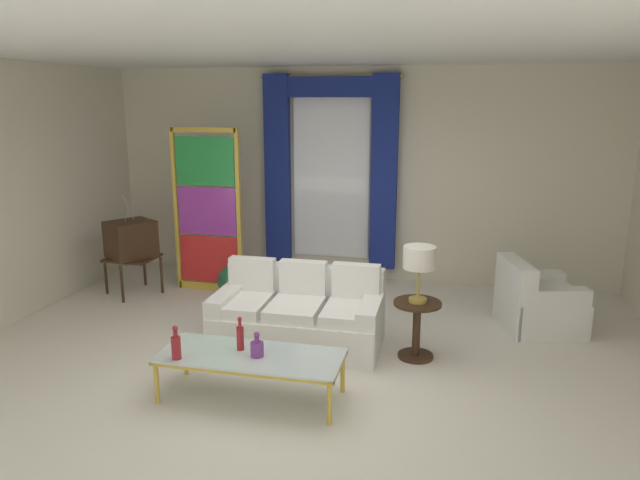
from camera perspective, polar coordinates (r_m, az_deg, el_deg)
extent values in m
plane|color=silver|center=(5.96, -1.46, -11.91)|extent=(16.00, 16.00, 0.00)
cube|color=beige|center=(8.44, 3.73, 6.32)|extent=(8.00, 0.12, 3.00)
cube|color=beige|center=(7.75, -27.56, 4.15)|extent=(0.12, 7.00, 3.00)
cube|color=white|center=(6.17, 0.32, 17.82)|extent=(8.00, 7.60, 0.04)
cube|color=white|center=(8.43, 1.10, 6.67)|extent=(1.10, 0.02, 2.50)
cylinder|color=gold|center=(8.29, 1.02, 15.63)|extent=(2.00, 0.04, 0.04)
cube|color=navy|center=(8.53, -4.15, 6.72)|extent=(0.36, 0.12, 2.70)
cube|color=navy|center=(8.20, 6.25, 6.41)|extent=(0.36, 0.12, 2.70)
cube|color=navy|center=(8.27, 0.99, 14.67)|extent=(1.80, 0.10, 0.28)
cube|color=white|center=(6.30, -2.21, -8.58)|extent=(1.75, 0.92, 0.38)
cube|color=white|center=(6.56, -1.40, -5.78)|extent=(1.74, 0.22, 0.78)
cube|color=white|center=(6.12, 4.94, -8.38)|extent=(0.21, 0.86, 0.56)
cube|color=white|center=(6.49, -8.94, -7.18)|extent=(0.21, 0.86, 0.56)
cube|color=white|center=(6.05, 3.01, -7.01)|extent=(0.54, 0.74, 0.12)
cube|color=white|center=(6.27, 3.53, -4.12)|extent=(0.51, 0.15, 0.40)
cube|color=white|center=(6.16, -2.35, -6.60)|extent=(0.54, 0.74, 0.12)
cube|color=white|center=(6.38, -1.63, -3.78)|extent=(0.51, 0.15, 0.40)
cube|color=white|center=(6.33, -7.46, -6.15)|extent=(0.54, 0.74, 0.12)
cube|color=white|center=(6.54, -6.57, -3.43)|extent=(0.51, 0.15, 0.40)
cube|color=silver|center=(5.21, -6.74, -11.08)|extent=(1.60, 0.64, 0.02)
cube|color=gold|center=(5.47, -5.66, -10.01)|extent=(1.60, 0.04, 0.03)
cube|color=gold|center=(4.96, -7.93, -12.67)|extent=(1.60, 0.04, 0.03)
cube|color=gold|center=(5.51, -14.50, -10.22)|extent=(0.04, 0.64, 0.03)
cube|color=gold|center=(5.03, 1.85, -12.20)|extent=(0.04, 0.64, 0.03)
cylinder|color=gold|center=(5.81, -12.92, -10.92)|extent=(0.04, 0.04, 0.38)
cylinder|color=gold|center=(5.36, 2.22, -12.73)|extent=(0.04, 0.04, 0.38)
cylinder|color=gold|center=(5.36, -15.59, -13.24)|extent=(0.04, 0.04, 0.38)
cylinder|color=gold|center=(4.87, 0.92, -15.59)|extent=(0.04, 0.04, 0.38)
cylinder|color=maroon|center=(5.26, -7.75, -9.46)|extent=(0.06, 0.06, 0.21)
cylinder|color=maroon|center=(5.21, -7.80, -8.08)|extent=(0.03, 0.03, 0.06)
sphere|color=maroon|center=(5.20, -7.82, -7.61)|extent=(0.04, 0.04, 0.04)
cylinder|color=maroon|center=(5.19, -13.80, -10.16)|extent=(0.08, 0.08, 0.20)
cylinder|color=maroon|center=(5.15, -13.88, -8.85)|extent=(0.04, 0.04, 0.06)
sphere|color=maroon|center=(5.13, -13.91, -8.33)|extent=(0.05, 0.05, 0.05)
cylinder|color=#753384|center=(5.14, -6.13, -10.52)|extent=(0.11, 0.11, 0.13)
cylinder|color=#753384|center=(5.11, -6.16, -9.62)|extent=(0.04, 0.04, 0.05)
sphere|color=#753384|center=(5.09, -6.17, -9.13)|extent=(0.05, 0.05, 0.05)
cube|color=#382314|center=(8.21, -17.77, -1.65)|extent=(0.62, 0.54, 0.03)
cylinder|color=#382314|center=(8.37, -20.09, -3.31)|extent=(0.04, 0.04, 0.50)
cylinder|color=#382314|center=(8.60, -16.69, -2.62)|extent=(0.04, 0.04, 0.50)
cylinder|color=#382314|center=(7.95, -18.69, -4.07)|extent=(0.04, 0.04, 0.50)
cylinder|color=#382314|center=(8.19, -15.15, -3.32)|extent=(0.04, 0.04, 0.50)
cube|color=#382314|center=(8.15, -17.90, 0.09)|extent=(0.71, 0.73, 0.48)
cube|color=black|center=(8.35, -18.62, 0.49)|extent=(0.23, 0.33, 0.30)
cylinder|color=gold|center=(8.36, -19.02, -0.85)|extent=(0.03, 0.04, 0.04)
cylinder|color=gold|center=(8.43, -18.04, -0.67)|extent=(0.03, 0.04, 0.04)
cylinder|color=silver|center=(8.06, -18.12, 2.99)|extent=(0.08, 0.11, 0.34)
cylinder|color=silver|center=(8.06, -18.12, 2.99)|extent=(0.08, 0.11, 0.34)
cube|color=white|center=(7.19, 20.67, -6.53)|extent=(0.98, 0.98, 0.40)
cube|color=white|center=(7.11, 20.84, -4.64)|extent=(0.84, 0.84, 0.10)
cube|color=white|center=(7.01, 18.38, -5.12)|extent=(0.40, 0.82, 0.80)
cube|color=white|center=(7.44, 19.81, -5.05)|extent=(0.76, 0.36, 0.58)
cube|color=white|center=(6.88, 21.74, -6.72)|extent=(0.76, 0.36, 0.58)
cube|color=gold|center=(8.18, -13.81, 2.88)|extent=(0.05, 0.05, 2.20)
cube|color=gold|center=(7.82, -7.90, 2.66)|extent=(0.05, 0.05, 2.20)
cube|color=gold|center=(7.86, -11.27, 10.46)|extent=(0.90, 0.05, 0.06)
cube|color=gold|center=(8.24, -10.59, -4.41)|extent=(0.90, 0.05, 0.10)
cube|color=red|center=(8.13, -10.71, -1.84)|extent=(0.82, 0.02, 0.64)
cube|color=purple|center=(7.99, -10.92, 2.77)|extent=(0.82, 0.02, 0.64)
cube|color=#238E3D|center=(7.89, -11.14, 7.53)|extent=(0.82, 0.02, 0.64)
cylinder|color=beige|center=(7.96, -8.30, -5.13)|extent=(0.16, 0.16, 0.06)
ellipsoid|color=#1136A2|center=(7.92, -8.33, -4.38)|extent=(0.18, 0.32, 0.20)
sphere|color=#1136A2|center=(8.02, -7.99, -3.33)|extent=(0.09, 0.09, 0.09)
cone|color=gold|center=(8.07, -7.84, -3.21)|extent=(0.02, 0.04, 0.02)
cone|color=#1F6D46|center=(7.74, -8.84, -4.07)|extent=(0.44, 0.40, 0.50)
cylinder|color=#382314|center=(5.95, 9.46, -6.08)|extent=(0.48, 0.48, 0.03)
cylinder|color=#382314|center=(6.06, 9.35, -8.67)|extent=(0.08, 0.08, 0.55)
cylinder|color=#382314|center=(6.16, 9.25, -11.04)|extent=(0.36, 0.36, 0.03)
cylinder|color=#B29338|center=(5.94, 9.47, -5.77)|extent=(0.18, 0.18, 0.04)
cylinder|color=#B29338|center=(5.88, 9.55, -3.93)|extent=(0.03, 0.03, 0.36)
cylinder|color=silver|center=(5.81, 9.64, -1.67)|extent=(0.32, 0.32, 0.22)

